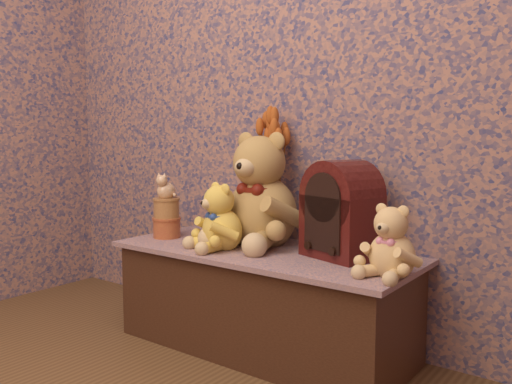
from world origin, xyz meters
The scene contains 10 objects.
display_shelf centered at (0.00, 1.24, 0.21)m, with size 1.26×0.53×0.42m, color navy.
teddy_large centered at (-0.07, 1.34, 0.67)m, with size 0.41×0.48×0.51m, color #A68340, non-canonical shape.
teddy_medium centered at (-0.15, 1.16, 0.56)m, with size 0.23×0.27×0.29m, color gold, non-canonical shape.
teddy_small centered at (0.58, 1.17, 0.55)m, with size 0.20×0.24×0.26m, color tan, non-canonical shape.
cathedral_radio centered at (0.32, 1.31, 0.60)m, with size 0.27×0.19×0.37m, color #390C0A, non-canonical shape.
ceramic_vase centered at (-0.07, 1.42, 0.53)m, with size 0.13×0.13×0.22m, color tan.
dried_stalks centered at (-0.07, 1.42, 0.83)m, with size 0.20×0.20×0.39m, color #AD4E1B, non-canonical shape.
biscuit_tin_lower centered at (-0.50, 1.19, 0.46)m, with size 0.12×0.12×0.09m, color #C77A3A.
biscuit_tin_upper centered at (-0.50, 1.19, 0.55)m, with size 0.11×0.11×0.09m, color tan.
cat_figurine centered at (-0.50, 1.19, 0.66)m, with size 0.09×0.10×0.12m, color silver, non-canonical shape.
Camera 1 is at (1.25, -0.48, 0.88)m, focal length 37.28 mm.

